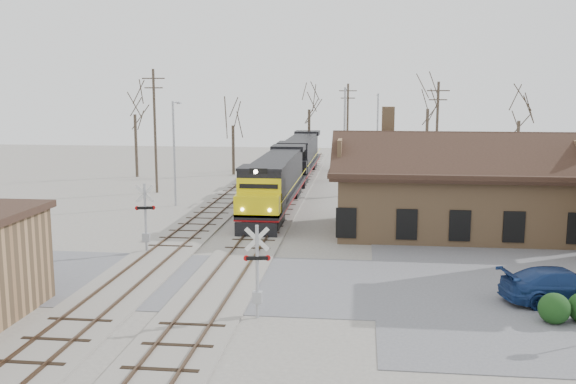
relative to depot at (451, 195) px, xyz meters
name	(u,v)px	position (x,y,z in m)	size (l,w,h in m)	color
ground	(225,281)	(-11.99, -12.00, -2.41)	(140.00, 140.00, 0.00)	#9B968C
road	(225,281)	(-11.99, -12.00, -2.39)	(60.00, 9.00, 0.03)	#59595D
track_main	(270,218)	(-11.99, 3.00, -2.34)	(3.40, 90.00, 0.24)	#9B968C
track_siding	(208,216)	(-16.49, 3.00, -2.34)	(3.40, 90.00, 0.24)	#9B968C
depot	(451,195)	(0.00, 0.00, 0.00)	(15.20, 9.31, 7.90)	#9C7751
locomotive_lead	(275,182)	(-11.99, 5.72, -0.21)	(2.82, 18.87, 4.19)	black
locomotive_trailing	(300,156)	(-11.99, 24.86, -0.21)	(2.82, 18.87, 3.96)	black
crossbuck_near	(257,274)	(-9.67, -16.66, -0.61)	(1.08, 0.28, 3.79)	#A5A8AD
crossbuck_far	(146,220)	(-17.48, -7.24, -0.56)	(1.11, 0.36, 3.93)	#A5A8AD
parked_car	(562,286)	(2.93, -13.37, -1.65)	(2.11, 5.19, 1.51)	navy
hedge_a	(554,309)	(1.90, -15.97, -1.80)	(1.22, 1.22, 1.22)	black
streetlight_a	(175,147)	(-20.02, 7.16, 2.18)	(0.25, 2.04, 8.12)	#A5A8AD
streetlight_b	(345,136)	(-7.12, 13.07, 2.72)	(0.25, 2.04, 9.17)	#A5A8AD
streetlight_c	(377,130)	(-4.11, 25.80, 2.41)	(0.25, 2.04, 8.56)	#A5A8AD
utility_pole_a	(155,129)	(-23.53, 13.17, 3.18)	(2.00, 0.24, 10.72)	#382D23
utility_pole_b	(348,125)	(-7.31, 31.53, 2.62)	(2.00, 0.24, 9.61)	#382D23
utility_pole_c	(437,134)	(1.00, 17.85, 2.65)	(2.00, 0.24, 9.67)	#382D23
tree_a	(134,104)	(-28.81, 22.85, 5.09)	(4.30, 4.30, 10.53)	#382D23
tree_b	(233,117)	(-19.22, 25.80, 3.64)	(3.47, 3.47, 8.51)	#382D23
tree_c	(309,100)	(-11.77, 33.17, 5.36)	(4.45, 4.45, 10.91)	#382D23
tree_d	(428,98)	(1.11, 27.94, 5.69)	(4.64, 4.64, 11.37)	#382D23
tree_e	(519,111)	(9.32, 23.26, 4.56)	(4.00, 4.00, 9.79)	#382D23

